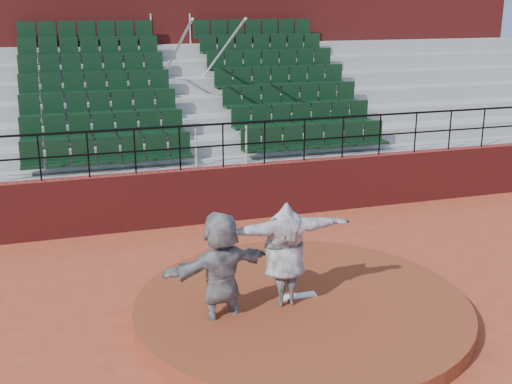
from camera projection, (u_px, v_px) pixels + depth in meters
ground at (302, 314)px, 10.60m from camera, size 90.00×90.00×0.00m
pitchers_mound at (302, 307)px, 10.56m from camera, size 5.50×5.50×0.25m
pitching_rubber at (299, 296)px, 10.66m from camera, size 0.60×0.15×0.03m
boundary_wall at (224, 194)px, 14.98m from camera, size 24.00×0.30×1.30m
wall_railing at (223, 136)px, 14.58m from camera, size 24.04×0.05×1.03m
seating_deck at (190, 131)px, 18.08m from camera, size 24.00×5.97×4.63m
press_box_facade at (163, 46)px, 21.09m from camera, size 24.00×3.00×7.10m
pitcher at (285, 254)px, 10.19m from camera, size 2.12×0.60×1.72m
fielder at (221, 272)px, 9.85m from camera, size 1.89×1.00×1.95m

